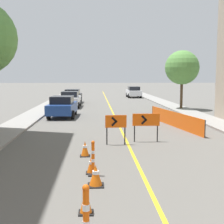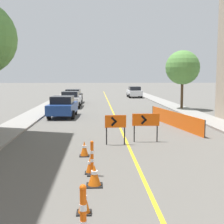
{
  "view_description": "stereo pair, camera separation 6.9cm",
  "coord_description": "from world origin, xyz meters",
  "px_view_note": "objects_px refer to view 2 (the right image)",
  "views": [
    {
      "loc": [
        -1.44,
        0.67,
        3.05
      ],
      "look_at": [
        -0.5,
        18.53,
        1.0
      ],
      "focal_mm": 50.0,
      "sensor_mm": 36.0,
      "label": 1
    },
    {
      "loc": [
        -1.37,
        0.67,
        3.05
      ],
      "look_at": [
        -0.5,
        18.53,
        1.0
      ],
      "focal_mm": 50.0,
      "sensor_mm": 36.0,
      "label": 2
    }
  ],
  "objects_px": {
    "traffic_cone_fifth": "(90,165)",
    "delineator_post_rear": "(92,161)",
    "delineator_post_front": "(83,224)",
    "street_tree_right_near": "(183,68)",
    "parked_car_curb_near": "(63,107)",
    "traffic_cone_third": "(84,201)",
    "parked_car_curb_mid": "(71,99)",
    "arrow_barricade_secondary": "(146,121)",
    "parked_car_curb_far": "(73,96)",
    "traffic_cone_farthest": "(84,149)",
    "parked_car_opposite_side": "(134,92)",
    "traffic_cone_fourth": "(94,175)",
    "arrow_barricade_primary": "(115,123)"
  },
  "relations": [
    {
      "from": "arrow_barricade_secondary",
      "to": "parked_car_curb_far",
      "type": "distance_m",
      "value": 22.12
    },
    {
      "from": "delineator_post_rear",
      "to": "parked_car_curb_near",
      "type": "distance_m",
      "value": 14.23
    },
    {
      "from": "delineator_post_front",
      "to": "delineator_post_rear",
      "type": "distance_m",
      "value": 4.28
    },
    {
      "from": "parked_car_curb_far",
      "to": "street_tree_right_near",
      "type": "relative_size",
      "value": 0.83
    },
    {
      "from": "delineator_post_front",
      "to": "arrow_barricade_secondary",
      "type": "distance_m",
      "value": 9.52
    },
    {
      "from": "parked_car_curb_far",
      "to": "traffic_cone_farthest",
      "type": "bearing_deg",
      "value": -82.49
    },
    {
      "from": "parked_car_curb_far",
      "to": "parked_car_opposite_side",
      "type": "height_order",
      "value": "same"
    },
    {
      "from": "traffic_cone_fourth",
      "to": "traffic_cone_farthest",
      "type": "bearing_deg",
      "value": 97.06
    },
    {
      "from": "traffic_cone_fifth",
      "to": "parked_car_curb_mid",
      "type": "bearing_deg",
      "value": 96.32
    },
    {
      "from": "traffic_cone_fifth",
      "to": "delineator_post_front",
      "type": "xyz_separation_m",
      "value": [
        -0.02,
        -4.5,
        0.27
      ]
    },
    {
      "from": "parked_car_curb_mid",
      "to": "traffic_cone_third",
      "type": "bearing_deg",
      "value": -82.9
    },
    {
      "from": "delineator_post_rear",
      "to": "parked_car_curb_near",
      "type": "bearing_deg",
      "value": 99.72
    },
    {
      "from": "traffic_cone_fifth",
      "to": "parked_car_opposite_side",
      "type": "distance_m",
      "value": 35.93
    },
    {
      "from": "delineator_post_front",
      "to": "parked_car_curb_mid",
      "type": "height_order",
      "value": "parked_car_curb_mid"
    },
    {
      "from": "traffic_cone_third",
      "to": "parked_car_curb_near",
      "type": "bearing_deg",
      "value": 97.7
    },
    {
      "from": "traffic_cone_fifth",
      "to": "arrow_barricade_secondary",
      "type": "relative_size",
      "value": 0.4
    },
    {
      "from": "arrow_barricade_primary",
      "to": "parked_car_curb_mid",
      "type": "height_order",
      "value": "parked_car_curb_mid"
    },
    {
      "from": "traffic_cone_third",
      "to": "traffic_cone_fourth",
      "type": "height_order",
      "value": "traffic_cone_fourth"
    },
    {
      "from": "traffic_cone_farthest",
      "to": "parked_car_curb_near",
      "type": "xyz_separation_m",
      "value": [
        -2.07,
        11.68,
        0.51
      ]
    },
    {
      "from": "delineator_post_rear",
      "to": "street_tree_right_near",
      "type": "relative_size",
      "value": 0.21
    },
    {
      "from": "traffic_cone_third",
      "to": "delineator_post_front",
      "type": "bearing_deg",
      "value": -87.93
    },
    {
      "from": "traffic_cone_third",
      "to": "street_tree_right_near",
      "type": "bearing_deg",
      "value": 69.37
    },
    {
      "from": "parked_car_curb_near",
      "to": "parked_car_curb_mid",
      "type": "height_order",
      "value": "same"
    },
    {
      "from": "parked_car_curb_mid",
      "to": "traffic_cone_fifth",
      "type": "bearing_deg",
      "value": -81.97
    },
    {
      "from": "delineator_post_front",
      "to": "traffic_cone_third",
      "type": "bearing_deg",
      "value": 92.07
    },
    {
      "from": "traffic_cone_third",
      "to": "parked_car_curb_mid",
      "type": "distance_m",
      "value": 24.26
    },
    {
      "from": "parked_car_curb_far",
      "to": "street_tree_right_near",
      "type": "bearing_deg",
      "value": -33.76
    },
    {
      "from": "delineator_post_front",
      "to": "street_tree_right_near",
      "type": "height_order",
      "value": "street_tree_right_near"
    },
    {
      "from": "arrow_barricade_secondary",
      "to": "parked_car_curb_near",
      "type": "distance_m",
      "value": 10.34
    },
    {
      "from": "arrow_barricade_secondary",
      "to": "parked_car_curb_mid",
      "type": "height_order",
      "value": "parked_car_curb_mid"
    },
    {
      "from": "arrow_barricade_secondary",
      "to": "parked_car_opposite_side",
      "type": "distance_m",
      "value": 30.97
    },
    {
      "from": "parked_car_curb_far",
      "to": "traffic_cone_fifth",
      "type": "bearing_deg",
      "value": -82.34
    },
    {
      "from": "parked_car_curb_far",
      "to": "street_tree_right_near",
      "type": "height_order",
      "value": "street_tree_right_near"
    },
    {
      "from": "parked_car_opposite_side",
      "to": "arrow_barricade_secondary",
      "type": "bearing_deg",
      "value": -97.39
    },
    {
      "from": "arrow_barricade_secondary",
      "to": "traffic_cone_fifth",
      "type": "bearing_deg",
      "value": -116.7
    },
    {
      "from": "traffic_cone_farthest",
      "to": "delineator_post_front",
      "type": "height_order",
      "value": "delineator_post_front"
    },
    {
      "from": "traffic_cone_fifth",
      "to": "arrow_barricade_primary",
      "type": "height_order",
      "value": "arrow_barricade_primary"
    },
    {
      "from": "arrow_barricade_secondary",
      "to": "parked_car_curb_mid",
      "type": "distance_m",
      "value": 17.26
    },
    {
      "from": "traffic_cone_farthest",
      "to": "arrow_barricade_secondary",
      "type": "xyz_separation_m",
      "value": [
        2.76,
        2.54,
        0.69
      ]
    },
    {
      "from": "arrow_barricade_primary",
      "to": "parked_car_curb_far",
      "type": "bearing_deg",
      "value": 95.87
    },
    {
      "from": "parked_car_curb_near",
      "to": "traffic_cone_third",
      "type": "bearing_deg",
      "value": -79.43
    },
    {
      "from": "parked_car_curb_far",
      "to": "arrow_barricade_secondary",
      "type": "bearing_deg",
      "value": -74.75
    },
    {
      "from": "delineator_post_front",
      "to": "traffic_cone_farthest",
      "type": "bearing_deg",
      "value": 92.12
    },
    {
      "from": "traffic_cone_fifth",
      "to": "delineator_post_rear",
      "type": "relative_size",
      "value": 0.49
    },
    {
      "from": "parked_car_curb_near",
      "to": "parked_car_opposite_side",
      "type": "xyz_separation_m",
      "value": [
        8.02,
        21.67,
        0.0
      ]
    },
    {
      "from": "traffic_cone_fourth",
      "to": "traffic_cone_fifth",
      "type": "distance_m",
      "value": 1.17
    },
    {
      "from": "traffic_cone_fourth",
      "to": "parked_car_curb_near",
      "type": "xyz_separation_m",
      "value": [
        -2.48,
        14.97,
        0.5
      ]
    },
    {
      "from": "delineator_post_front",
      "to": "parked_car_curb_far",
      "type": "distance_m",
      "value": 30.83
    },
    {
      "from": "traffic_cone_fourth",
      "to": "delineator_post_front",
      "type": "distance_m",
      "value": 3.35
    },
    {
      "from": "delineator_post_front",
      "to": "arrow_barricade_secondary",
      "type": "xyz_separation_m",
      "value": [
        2.52,
        9.17,
        0.44
      ]
    }
  ]
}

